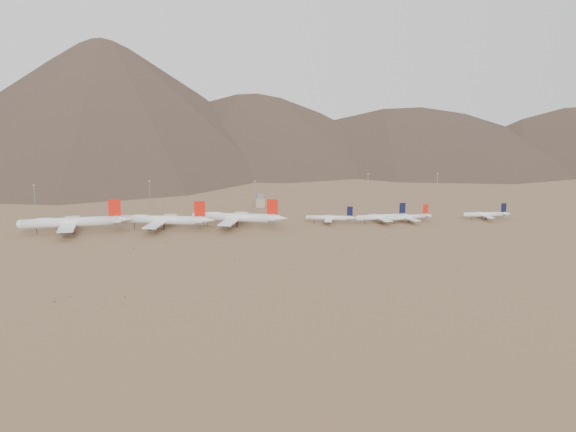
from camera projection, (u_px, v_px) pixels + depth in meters
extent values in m
plane|color=olive|center=(240.00, 236.00, 453.67)|extent=(3000.00, 3000.00, 0.00)
cylinder|color=silver|center=(71.00, 222.00, 460.03)|extent=(67.25, 11.07, 6.92)
sphere|color=silver|center=(21.00, 224.00, 452.20)|extent=(6.78, 6.78, 6.78)
cone|color=silver|center=(125.00, 219.00, 468.70)|extent=(12.42, 6.96, 6.23)
cube|color=silver|center=(69.00, 224.00, 459.90)|extent=(14.51, 61.92, 0.86)
cube|color=silver|center=(117.00, 219.00, 467.41)|extent=(7.47, 23.65, 0.42)
cube|color=red|center=(115.00, 207.00, 465.52)|extent=(8.73, 1.16, 12.27)
cylinder|color=black|center=(37.00, 232.00, 455.58)|extent=(0.45, 0.45, 4.69)
cylinder|color=black|center=(73.00, 230.00, 463.02)|extent=(0.56, 0.56, 4.69)
cylinder|color=black|center=(73.00, 231.00, 459.71)|extent=(0.56, 0.56, 4.69)
ellipsoid|color=silver|center=(45.00, 221.00, 455.62)|extent=(21.71, 6.51, 4.15)
cylinder|color=slate|center=(71.00, 223.00, 471.93)|extent=(6.88, 3.52, 3.11)
cylinder|color=slate|center=(68.00, 229.00, 448.47)|extent=(6.88, 3.52, 3.11)
cylinder|color=slate|center=(72.00, 220.00, 482.49)|extent=(6.88, 3.52, 3.11)
cylinder|color=slate|center=(66.00, 232.00, 437.91)|extent=(6.88, 3.52, 3.11)
cylinder|color=silver|center=(162.00, 220.00, 472.75)|extent=(60.80, 23.17, 6.35)
sphere|color=silver|center=(122.00, 219.00, 475.89)|extent=(6.22, 6.22, 6.22)
cone|color=silver|center=(208.00, 220.00, 469.16)|extent=(12.21, 8.56, 5.72)
cube|color=silver|center=(161.00, 221.00, 473.05)|extent=(25.09, 56.85, 0.79)
cube|color=silver|center=(202.00, 220.00, 469.63)|extent=(11.26, 22.10, 0.38)
cube|color=red|center=(200.00, 209.00, 468.31)|extent=(7.83, 2.77, 11.27)
cylinder|color=black|center=(134.00, 226.00, 475.89)|extent=(0.41, 0.41, 4.30)
cylinder|color=black|center=(165.00, 227.00, 475.13)|extent=(0.51, 0.51, 4.30)
cylinder|color=black|center=(164.00, 227.00, 472.02)|extent=(0.51, 0.51, 4.30)
ellipsoid|color=silver|center=(141.00, 217.00, 474.08)|extent=(20.21, 10.04, 3.81)
cylinder|color=slate|center=(165.00, 220.00, 484.36)|extent=(6.70, 4.45, 2.86)
cylinder|color=slate|center=(156.00, 226.00, 462.30)|extent=(6.70, 4.45, 2.86)
cylinder|color=slate|center=(169.00, 218.00, 494.28)|extent=(6.70, 4.45, 2.86)
cylinder|color=slate|center=(152.00, 229.00, 452.37)|extent=(6.70, 4.45, 2.86)
cylinder|color=silver|center=(235.00, 217.00, 482.73)|extent=(60.40, 26.62, 6.39)
sphere|color=silver|center=(196.00, 216.00, 487.64)|extent=(6.26, 6.26, 6.26)
cone|color=silver|center=(281.00, 218.00, 477.14)|extent=(12.40, 9.13, 5.75)
cube|color=silver|center=(234.00, 219.00, 483.09)|extent=(28.21, 56.71, 0.80)
cube|color=silver|center=(274.00, 218.00, 477.89)|extent=(12.42, 22.15, 0.38)
cube|color=red|center=(272.00, 207.00, 476.63)|extent=(7.77, 3.22, 11.33)
cylinder|color=black|center=(208.00, 223.00, 487.12)|extent=(0.41, 0.41, 4.33)
cylinder|color=black|center=(238.00, 224.00, 485.03)|extent=(0.52, 0.52, 4.33)
cylinder|color=black|center=(237.00, 225.00, 481.93)|extent=(0.52, 0.52, 4.33)
ellipsoid|color=silver|center=(215.00, 214.00, 484.97)|extent=(20.24, 11.11, 3.83)
cylinder|color=slate|center=(237.00, 218.00, 494.38)|extent=(6.78, 4.77, 2.87)
cylinder|color=slate|center=(230.00, 223.00, 472.37)|extent=(6.78, 4.77, 2.87)
cylinder|color=slate|center=(240.00, 216.00, 504.28)|extent=(6.78, 4.77, 2.87)
cylinder|color=slate|center=(227.00, 226.00, 462.46)|extent=(6.78, 4.77, 2.87)
cylinder|color=silver|center=(330.00, 218.00, 498.59)|extent=(33.76, 12.61, 3.69)
sphere|color=silver|center=(308.00, 217.00, 500.12)|extent=(3.62, 3.62, 3.62)
cone|color=silver|center=(354.00, 218.00, 496.81)|extent=(6.78, 4.83, 3.32)
cube|color=silver|center=(329.00, 218.00, 498.75)|extent=(13.01, 29.54, 0.46)
cube|color=silver|center=(351.00, 218.00, 497.04)|extent=(5.90, 11.49, 0.22)
cube|color=black|center=(350.00, 211.00, 496.20)|extent=(4.35, 1.50, 7.29)
cylinder|color=black|center=(314.00, 221.00, 500.21)|extent=(0.39, 0.39, 2.53)
cylinder|color=black|center=(330.00, 221.00, 499.98)|extent=(0.49, 0.49, 2.53)
cylinder|color=black|center=(330.00, 222.00, 498.17)|extent=(0.49, 0.49, 2.53)
cylinder|color=slate|center=(329.00, 218.00, 506.90)|extent=(3.72, 2.51, 1.66)
cylinder|color=slate|center=(328.00, 222.00, 490.91)|extent=(3.72, 2.51, 1.66)
cylinder|color=silver|center=(381.00, 217.00, 498.71)|extent=(38.84, 7.56, 4.19)
sphere|color=silver|center=(358.00, 218.00, 493.73)|extent=(4.11, 4.11, 4.11)
cone|color=silver|center=(407.00, 215.00, 504.23)|extent=(7.26, 4.37, 3.77)
cube|color=silver|center=(380.00, 218.00, 498.62)|extent=(9.05, 33.52, 0.52)
cube|color=silver|center=(403.00, 215.00, 503.42)|extent=(4.56, 12.84, 0.25)
cube|color=black|center=(402.00, 208.00, 502.19)|extent=(5.04, 0.82, 8.28)
cylinder|color=black|center=(365.00, 222.00, 495.85)|extent=(0.44, 0.44, 2.87)
cylinder|color=black|center=(382.00, 221.00, 500.53)|extent=(0.55, 0.55, 2.87)
cylinder|color=black|center=(383.00, 222.00, 498.54)|extent=(0.55, 0.55, 2.87)
cylinder|color=slate|center=(376.00, 217.00, 507.61)|extent=(4.01, 2.22, 1.89)
cylinder|color=slate|center=(385.00, 221.00, 490.00)|extent=(4.01, 2.22, 1.89)
cylinder|color=silver|center=(408.00, 217.00, 501.00)|extent=(34.51, 10.44, 3.74)
sphere|color=silver|center=(389.00, 219.00, 494.78)|extent=(3.67, 3.67, 3.67)
cone|color=silver|center=(429.00, 215.00, 507.91)|extent=(6.74, 4.52, 3.37)
cube|color=silver|center=(407.00, 218.00, 500.85)|extent=(11.21, 30.03, 0.47)
cube|color=silver|center=(426.00, 215.00, 506.90)|extent=(5.24, 11.61, 0.22)
cube|color=red|center=(426.00, 209.00, 505.73)|extent=(4.46, 1.21, 7.38)
cylinder|color=black|center=(395.00, 222.00, 497.21)|extent=(0.39, 0.39, 2.56)
cylinder|color=black|center=(408.00, 221.00, 502.66)|extent=(0.49, 0.49, 2.56)
cylinder|color=black|center=(409.00, 221.00, 500.95)|extent=(0.49, 0.49, 2.56)
cylinder|color=slate|center=(402.00, 217.00, 508.58)|extent=(3.71, 2.33, 1.68)
cylinder|color=slate|center=(413.00, 221.00, 493.44)|extent=(3.71, 2.33, 1.68)
cylinder|color=silver|center=(485.00, 214.00, 514.34)|extent=(33.08, 6.23, 3.57)
sphere|color=silver|center=(465.00, 215.00, 512.78)|extent=(3.50, 3.50, 3.50)
cone|color=silver|center=(507.00, 214.00, 516.04)|extent=(6.16, 3.68, 3.21)
cube|color=silver|center=(484.00, 215.00, 514.38)|extent=(7.53, 28.53, 0.45)
cube|color=silver|center=(504.00, 214.00, 515.78)|extent=(3.82, 10.92, 0.21)
cube|color=black|center=(504.00, 208.00, 514.83)|extent=(4.29, 0.67, 7.05)
cylinder|color=black|center=(471.00, 218.00, 513.79)|extent=(0.38, 0.38, 2.44)
cylinder|color=black|center=(485.00, 218.00, 515.81)|extent=(0.47, 0.47, 2.44)
cylinder|color=black|center=(486.00, 218.00, 514.06)|extent=(0.47, 0.47, 2.44)
cylinder|color=slate|center=(481.00, 214.00, 522.27)|extent=(3.41, 1.87, 1.61)
cylinder|color=slate|center=(488.00, 218.00, 506.80)|extent=(3.41, 1.87, 1.61)
cube|color=gray|center=(260.00, 203.00, 574.42)|extent=(8.00, 8.00, 8.00)
cube|color=slate|center=(260.00, 196.00, 573.35)|extent=(6.00, 6.00, 4.00)
cylinder|color=gray|center=(35.00, 200.00, 533.06)|extent=(0.50, 0.50, 25.00)
cube|color=gray|center=(34.00, 185.00, 530.79)|extent=(2.00, 0.60, 0.80)
cylinder|color=gray|center=(150.00, 195.00, 561.39)|extent=(0.50, 0.50, 25.00)
cube|color=gray|center=(149.00, 181.00, 559.12)|extent=(2.00, 0.60, 0.80)
cylinder|color=gray|center=(255.00, 196.00, 557.22)|extent=(0.50, 0.50, 25.00)
cube|color=gray|center=(255.00, 181.00, 554.95)|extent=(2.00, 0.60, 0.80)
cylinder|color=gray|center=(368.00, 187.00, 612.61)|extent=(0.50, 0.50, 25.00)
cube|color=gray|center=(368.00, 174.00, 610.34)|extent=(2.00, 0.60, 0.80)
cylinder|color=gray|center=(437.00, 187.00, 616.20)|extent=(0.50, 0.50, 25.00)
cube|color=gray|center=(438.00, 174.00, 613.93)|extent=(2.00, 0.60, 0.80)
ellipsoid|color=brown|center=(352.00, 249.00, 411.56)|extent=(0.92, 0.92, 0.81)
ellipsoid|color=brown|center=(456.00, 270.00, 361.17)|extent=(0.81, 0.81, 0.60)
ellipsoid|color=brown|center=(178.00, 244.00, 425.86)|extent=(0.67, 0.67, 0.44)
ellipsoid|color=brown|center=(391.00, 236.00, 451.53)|extent=(0.92, 0.92, 0.74)
ellipsoid|color=brown|center=(290.00, 269.00, 363.59)|extent=(0.82, 0.82, 0.55)
ellipsoid|color=brown|center=(221.00, 243.00, 430.16)|extent=(0.78, 0.78, 0.57)
ellipsoid|color=brown|center=(70.00, 296.00, 312.59)|extent=(0.70, 0.70, 0.45)
ellipsoid|color=brown|center=(343.00, 249.00, 410.26)|extent=(0.90, 0.90, 0.61)
ellipsoid|color=brown|center=(102.00, 308.00, 294.80)|extent=(0.70, 0.70, 0.38)
ellipsoid|color=brown|center=(134.00, 248.00, 413.16)|extent=(1.01, 1.01, 0.75)
ellipsoid|color=brown|center=(54.00, 301.00, 304.46)|extent=(1.09, 1.09, 0.98)
ellipsoid|color=brown|center=(125.00, 297.00, 311.48)|extent=(0.85, 0.85, 0.70)
ellipsoid|color=brown|center=(311.00, 232.00, 463.62)|extent=(0.58, 0.58, 0.36)
ellipsoid|color=brown|center=(234.00, 259.00, 385.06)|extent=(0.77, 0.77, 0.68)
ellipsoid|color=brown|center=(166.00, 242.00, 431.42)|extent=(1.06, 1.06, 0.72)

